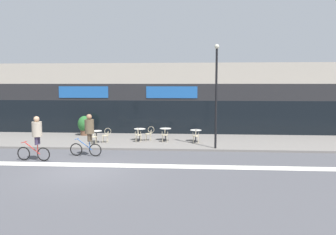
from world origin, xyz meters
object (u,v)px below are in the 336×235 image
bistro_table_0 (96,134)px  bistro_table_1 (140,132)px  cafe_chair_1_near (138,134)px  bistro_table_2 (165,132)px  cafe_chair_0_near (93,136)px  cafe_chair_3_near (196,135)px  cafe_chair_1_side (150,132)px  lamp_post (216,90)px  cyclist_0 (89,131)px  cyclist_1 (36,134)px  planter_pot (85,125)px  bistro_table_3 (196,133)px  cafe_chair_0_side (106,134)px  cafe_chair_2_near (165,134)px

bistro_table_0 → bistro_table_1: size_ratio=0.96×
cafe_chair_1_near → bistro_table_2: bearing=-64.6°
cafe_chair_0_near → cafe_chair_3_near: same height
bistro_table_0 → bistro_table_2: (4.21, 0.99, 0.04)m
bistro_table_2 → cafe_chair_1_side: 1.02m
bistro_table_0 → lamp_post: 7.84m
cafe_chair_0_near → cyclist_0: cyclist_0 is taller
lamp_post → cyclist_1: size_ratio=2.64×
bistro_table_0 → planter_pot: bearing=121.0°
bistro_table_2 → bistro_table_3: bearing=-7.6°
cafe_chair_0_side → cafe_chair_1_near: (1.94, 0.27, 0.00)m
bistro_table_0 → cyclist_1: 4.83m
cafe_chair_2_near → cafe_chair_1_near: bearing=86.4°
cafe_chair_1_side → lamp_post: (4.01, -2.25, 2.77)m
cafe_chair_0_side → cafe_chair_1_side: bearing=-165.2°
cafe_chair_2_near → cyclist_1: size_ratio=0.41×
bistro_table_3 → cafe_chair_1_side: bearing=176.8°
bistro_table_1 → cafe_chair_3_near: size_ratio=0.83×
planter_pot → cyclist_0: size_ratio=0.62×
bistro_table_3 → cyclist_0: (-5.55, -4.04, 0.66)m
cafe_chair_2_near → cafe_chair_3_near: 1.93m
cafe_chair_1_side → cafe_chair_3_near: (2.93, -0.79, 0.00)m
bistro_table_3 → cafe_chair_0_side: 5.55m
cafe_chair_1_near → cafe_chair_1_side: size_ratio=1.00×
bistro_table_3 → cafe_chair_0_side: bearing=-172.5°
cafe_chair_1_near → cyclist_0: 4.15m
bistro_table_3 → lamp_post: size_ratio=0.13×
cafe_chair_0_side → cafe_chair_1_near: same height
cafe_chair_1_side → cyclist_0: 5.00m
bistro_table_3 → cafe_chair_1_near: cafe_chair_1_near is taller
bistro_table_3 → planter_pot: size_ratio=0.54×
bistro_table_1 → cafe_chair_0_side: 2.14m
lamp_post → cafe_chair_0_side: bearing=168.4°
cafe_chair_0_near → cafe_chair_1_side: (3.20, 1.52, 0.00)m
bistro_table_0 → lamp_post: (7.20, -1.35, 2.77)m
cafe_chair_2_near → lamp_post: bearing=-126.5°
bistro_table_0 → cafe_chair_1_near: (2.57, 0.28, 0.00)m
bistro_table_0 → cafe_chair_2_near: 4.23m
cyclist_0 → cyclist_1: bearing=31.5°
bistro_table_2 → planter_pot: (-5.84, 1.73, 0.17)m
bistro_table_0 → bistro_table_2: bistro_table_2 is taller
cafe_chair_1_side → lamp_post: lamp_post is taller
bistro_table_3 → cafe_chair_3_near: size_ratio=0.81×
bistro_table_3 → cafe_chair_1_near: 3.59m
bistro_table_3 → cafe_chair_1_near: bearing=-172.7°
bistro_table_1 → bistro_table_3: 3.57m
cafe_chair_0_near → planter_pot: (-1.63, 3.34, 0.21)m
bistro_table_1 → cafe_chair_1_near: 0.63m
cafe_chair_0_near → cafe_chair_1_side: size_ratio=1.00×
bistro_table_3 → cyclist_0: size_ratio=0.33×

